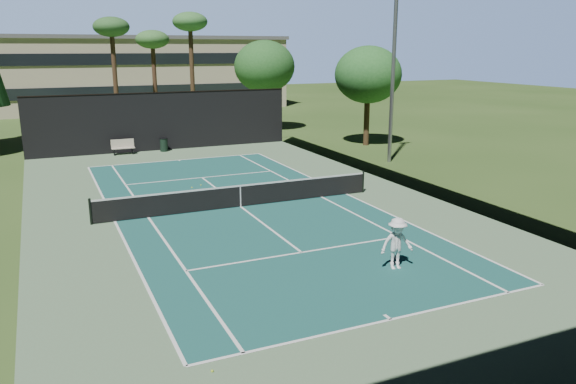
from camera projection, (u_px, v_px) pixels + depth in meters
name	position (u px, v px, depth m)	size (l,w,h in m)	color
ground	(241.00, 207.00, 25.28)	(160.00, 160.00, 0.00)	#314E1D
apron_slab	(241.00, 207.00, 25.28)	(18.00, 32.00, 0.01)	#5B7C57
court_surface	(241.00, 207.00, 25.28)	(10.97, 23.77, 0.01)	#1A534D
court_lines	(241.00, 207.00, 25.28)	(11.07, 23.87, 0.01)	white
tennis_net	(240.00, 195.00, 25.15)	(12.90, 0.10, 1.10)	black
fence	(239.00, 163.00, 24.84)	(18.04, 32.05, 4.03)	black
player	(397.00, 244.00, 18.03)	(1.11, 0.64, 1.71)	white
tennis_ball_a	(212.00, 371.00, 12.39)	(0.07, 0.07, 0.07)	#AFCA2E
tennis_ball_b	(192.00, 187.00, 28.68)	(0.07, 0.07, 0.07)	yellow
tennis_ball_c	(201.00, 185.00, 29.18)	(0.07, 0.07, 0.07)	#C2DC32
tennis_ball_d	(156.00, 202.00, 25.93)	(0.06, 0.06, 0.06)	#CBE233
park_bench	(123.00, 146.00, 37.60)	(1.50, 0.45, 1.02)	#C0B49F
trash_bin	(164.00, 145.00, 38.74)	(0.56, 0.56, 0.95)	black
palm_a	(112.00, 32.00, 43.67)	(2.80, 2.80, 9.32)	#49311F
palm_b	(153.00, 43.00, 47.03)	(2.80, 2.80, 8.42)	#4B3020
palm_c	(190.00, 27.00, 45.05)	(2.80, 2.80, 9.77)	#47311E
decid_tree_a	(265.00, 67.00, 47.34)	(5.12, 5.12, 7.62)	#41291C
decid_tree_b	(368.00, 75.00, 40.16)	(4.80, 4.80, 7.14)	#4A3520
campus_building	(108.00, 72.00, 64.89)	(40.50, 12.50, 8.30)	#B9AC8F
light_pole	(394.00, 56.00, 33.72)	(0.90, 0.25, 12.22)	#92959A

